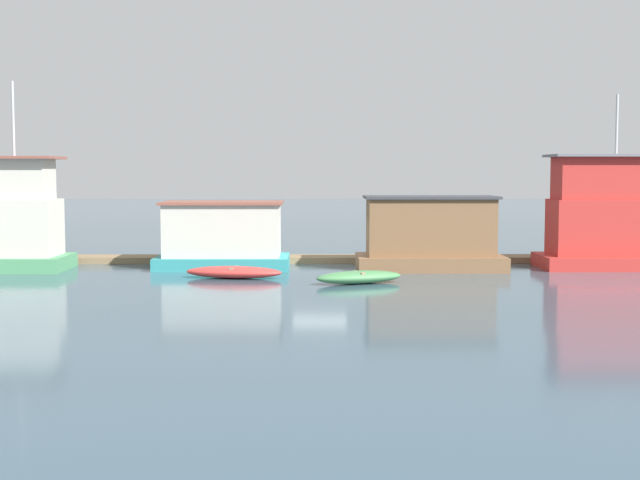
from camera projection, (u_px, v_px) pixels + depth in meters
ground_plane at (320, 269)px, 41.08m from camera, size 200.00×200.00×0.00m
dock_walkway at (319, 259)px, 44.02m from camera, size 59.60×1.83×0.30m
houseboat_green at (11, 221)px, 40.37m from camera, size 5.07×3.56×8.52m
houseboat_teal at (223, 237)px, 41.19m from camera, size 6.09×3.75×3.09m
houseboat_brown at (430, 236)px, 40.53m from camera, size 6.65×3.42×3.37m
houseboat_red at (607, 218)px, 41.08m from camera, size 6.12×3.41×8.00m
dinghy_red at (234, 272)px, 37.37m from camera, size 4.24×1.89×0.51m
dinghy_green at (359, 277)px, 35.60m from camera, size 3.79×2.27×0.52m
mooring_post_near_left at (227, 244)px, 42.75m from camera, size 0.22×0.22×2.01m
mooring_post_far_left at (49, 244)px, 42.67m from camera, size 0.22×0.22×2.03m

